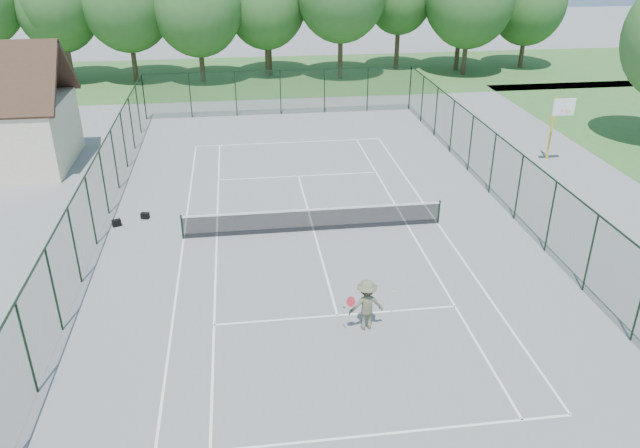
{
  "coord_description": "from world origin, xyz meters",
  "views": [
    {
      "loc": [
        -2.92,
        -23.67,
        12.01
      ],
      "look_at": [
        0.0,
        -2.0,
        1.3
      ],
      "focal_mm": 35.0,
      "sensor_mm": 36.0,
      "label": 1
    }
  ],
  "objects_px": {
    "basketball_goal": "(558,117)",
    "sports_bag_a": "(117,223)",
    "tennis_net": "(314,219)",
    "tennis_player": "(366,305)"
  },
  "relations": [
    {
      "from": "tennis_net",
      "to": "sports_bag_a",
      "type": "distance_m",
      "value": 8.6
    },
    {
      "from": "basketball_goal",
      "to": "sports_bag_a",
      "type": "height_order",
      "value": "basketball_goal"
    },
    {
      "from": "basketball_goal",
      "to": "tennis_player",
      "type": "bearing_deg",
      "value": -133.61
    },
    {
      "from": "basketball_goal",
      "to": "sports_bag_a",
      "type": "relative_size",
      "value": 9.74
    },
    {
      "from": "tennis_net",
      "to": "basketball_goal",
      "type": "bearing_deg",
      "value": 25.36
    },
    {
      "from": "tennis_net",
      "to": "tennis_player",
      "type": "xyz_separation_m",
      "value": [
        0.8,
        -7.21,
        0.31
      ]
    },
    {
      "from": "tennis_net",
      "to": "sports_bag_a",
      "type": "height_order",
      "value": "tennis_net"
    },
    {
      "from": "basketball_goal",
      "to": "tennis_net",
      "type": "bearing_deg",
      "value": -154.64
    },
    {
      "from": "sports_bag_a",
      "to": "basketball_goal",
      "type": "bearing_deg",
      "value": -6.14
    },
    {
      "from": "sports_bag_a",
      "to": "tennis_player",
      "type": "relative_size",
      "value": 0.2
    }
  ]
}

